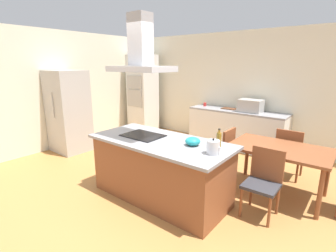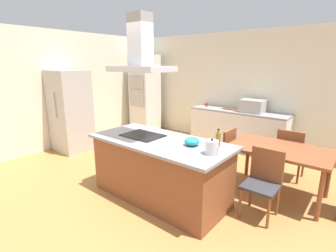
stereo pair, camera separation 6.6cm
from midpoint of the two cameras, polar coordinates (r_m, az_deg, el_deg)
ground at (r=5.05m, az=9.08°, el=-8.93°), size 16.00×16.00×0.00m
wall_back at (r=6.27m, az=17.56°, el=7.90°), size 7.20×0.10×2.70m
wall_left at (r=6.74m, az=-19.51°, el=8.15°), size 0.10×8.80×2.70m
kitchen_island at (r=3.73m, az=-2.26°, el=-9.78°), size 2.10×0.97×0.90m
cooktop at (r=3.79m, az=-6.26°, el=-2.15°), size 0.60×0.44×0.01m
tea_kettle at (r=3.06m, az=9.70°, el=-4.78°), size 0.21×0.16×0.20m
olive_oil_bottle at (r=3.28m, az=10.99°, el=-3.12°), size 0.06×0.06×0.26m
mixing_bowl at (r=3.34m, az=5.12°, el=-3.50°), size 0.20×0.20×0.11m
back_counter at (r=6.12m, az=15.01°, el=-0.66°), size 2.25×0.62×0.90m
countertop_microwave at (r=5.89m, az=18.12°, el=4.43°), size 0.50×0.38×0.28m
coffee_mug_red at (r=6.44m, az=8.16°, el=4.92°), size 0.08×0.08×0.09m
cutting_board at (r=6.15m, az=13.55°, el=3.91°), size 0.34×0.24×0.02m
wall_oven_stack at (r=7.37m, az=-6.08°, el=7.38°), size 0.70×0.66×2.20m
refrigerator at (r=6.06m, az=-22.11°, el=3.10°), size 0.80×0.73×1.82m
dining_table at (r=4.09m, az=23.72°, el=-5.59°), size 1.40×0.90×0.75m
chair_facing_island at (r=3.55m, az=20.58°, el=-11.05°), size 0.42×0.42×0.89m
chair_facing_back_wall at (r=4.76m, az=25.64°, el=-5.12°), size 0.42×0.42×0.89m
chair_at_left_end at (r=4.44m, az=12.04°, el=-5.34°), size 0.42×0.42×0.89m
range_hood at (r=3.64m, az=-6.79°, el=16.21°), size 0.90×0.55×0.78m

